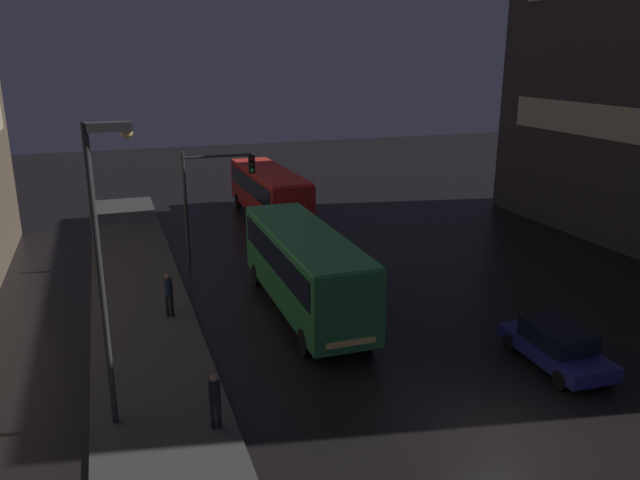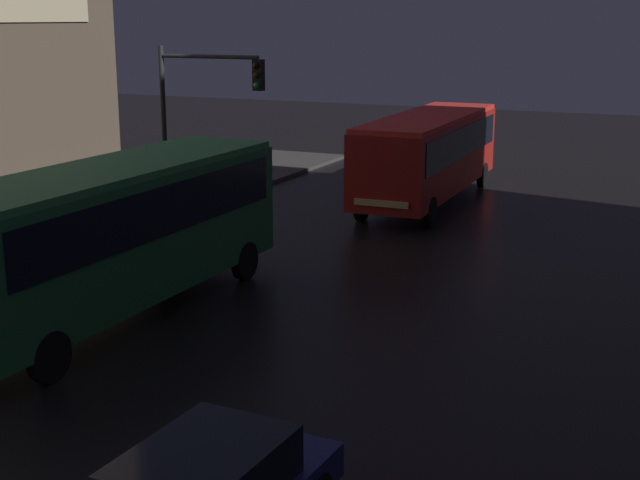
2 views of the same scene
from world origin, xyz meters
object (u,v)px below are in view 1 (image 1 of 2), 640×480
(bus_near, at_px, (305,263))
(car_taxi, at_px, (557,345))
(traffic_light_main, at_px, (211,187))
(bus_far, at_px, (269,189))
(pedestrian_mid, at_px, (215,397))
(street_lamp_sidewalk, at_px, (105,236))
(pedestrian_near, at_px, (169,292))

(bus_near, bearing_deg, car_taxi, 133.14)
(traffic_light_main, bearing_deg, bus_far, 57.33)
(pedestrian_mid, distance_m, traffic_light_main, 15.32)
(bus_near, height_order, street_lamp_sidewalk, street_lamp_sidewalk)
(bus_near, bearing_deg, pedestrian_near, -10.59)
(pedestrian_near, relative_size, traffic_light_main, 0.31)
(pedestrian_mid, relative_size, traffic_light_main, 0.29)
(bus_near, height_order, pedestrian_mid, bus_near)
(pedestrian_near, height_order, traffic_light_main, traffic_light_main)
(bus_far, xyz_separation_m, car_taxi, (4.27, -22.36, -1.23))
(bus_near, distance_m, traffic_light_main, 8.10)
(car_taxi, relative_size, pedestrian_near, 2.39)
(car_taxi, height_order, traffic_light_main, traffic_light_main)
(bus_far, bearing_deg, street_lamp_sidewalk, 63.41)
(pedestrian_near, bearing_deg, pedestrian_mid, -71.83)
(traffic_light_main, bearing_deg, pedestrian_near, -114.36)
(bus_near, distance_m, pedestrian_near, 5.56)
(bus_near, bearing_deg, street_lamp_sidewalk, 39.53)
(car_taxi, bearing_deg, traffic_light_main, -55.87)
(pedestrian_near, distance_m, traffic_light_main, 7.62)
(pedestrian_mid, height_order, traffic_light_main, traffic_light_main)
(bus_near, relative_size, bus_far, 0.98)
(traffic_light_main, bearing_deg, street_lamp_sidewalk, -110.22)
(bus_far, height_order, street_lamp_sidewalk, street_lamp_sidewalk)
(pedestrian_near, distance_m, street_lamp_sidewalk, 8.71)
(pedestrian_near, relative_size, pedestrian_mid, 1.08)
(pedestrian_near, height_order, pedestrian_mid, pedestrian_near)
(bus_far, xyz_separation_m, pedestrian_mid, (-7.45, -22.49, -0.87))
(car_taxi, bearing_deg, pedestrian_mid, 2.78)
(car_taxi, relative_size, pedestrian_mid, 2.58)
(bus_near, xyz_separation_m, traffic_light_main, (-2.46, 7.49, 1.84))
(bus_far, bearing_deg, bus_near, 79.23)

